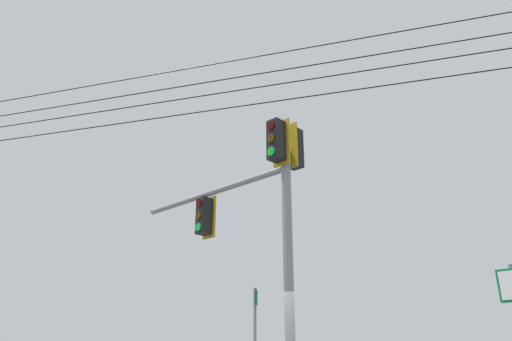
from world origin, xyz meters
TOP-DOWN VIEW (x-y plane):
  - signal_mast_assembly at (1.07, 0.76)m, footprint 2.63×4.81m
  - route_sign_primary at (2.18, 1.22)m, footprint 0.28×0.13m
  - overhead_wire_span at (0.73, -1.34)m, footprint 0.24×30.05m

SIDE VIEW (x-z plane):
  - route_sign_primary at x=2.18m, z-range 0.23..3.02m
  - signal_mast_assembly at x=1.07m, z-range 1.28..7.41m
  - overhead_wire_span at x=0.73m, z-range 6.35..8.26m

